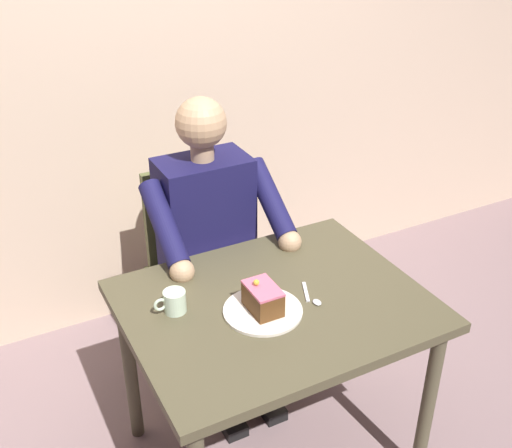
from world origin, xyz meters
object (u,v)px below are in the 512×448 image
at_px(chair, 199,261).
at_px(coffee_cup, 174,301).
at_px(cake_slice, 263,298).
at_px(dining_table, 275,322).
at_px(dessert_spoon, 312,297).
at_px(seated_person, 214,249).

relative_size(chair, coffee_cup, 8.28).
height_order(cake_slice, coffee_cup, cake_slice).
height_order(chair, cake_slice, chair).
relative_size(dining_table, dessert_spoon, 7.02).
height_order(dining_table, seated_person, seated_person).
relative_size(cake_slice, coffee_cup, 1.25).
bearing_deg(cake_slice, dining_table, -152.41).
bearing_deg(seated_person, cake_slice, 83.12).
relative_size(chair, seated_person, 0.72).
bearing_deg(cake_slice, chair, -95.22).
relative_size(coffee_cup, dessert_spoon, 0.77).
relative_size(seated_person, cake_slice, 9.25).
xyz_separation_m(chair, seated_person, (-0.00, 0.17, 0.16)).
distance_m(seated_person, dessert_spoon, 0.56).
distance_m(chair, coffee_cup, 0.70).
distance_m(dining_table, cake_slice, 0.16).
distance_m(chair, dessert_spoon, 0.76).
xyz_separation_m(seated_person, dessert_spoon, (-0.12, 0.55, 0.07)).
bearing_deg(dessert_spoon, cake_slice, -3.20).
distance_m(dining_table, chair, 0.69).
bearing_deg(chair, dessert_spoon, 99.23).
bearing_deg(dining_table, chair, -90.00).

